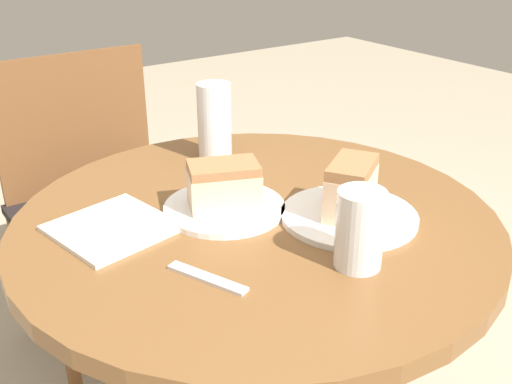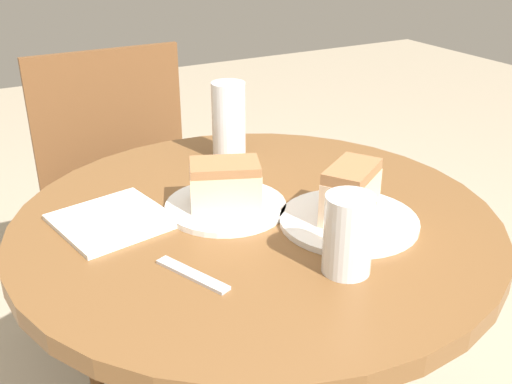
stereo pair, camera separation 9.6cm
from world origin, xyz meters
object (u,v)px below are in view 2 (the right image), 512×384
object	(u,v)px
plate_far	(349,221)
glass_water	(229,124)
plate_near	(226,206)
cake_slice_far	(351,193)
cake_slice_near	(225,183)
glass_lemonade	(348,239)
chair	(129,192)

from	to	relation	value
plate_far	glass_water	bearing A→B (deg)	96.04
plate_near	cake_slice_far	bearing A→B (deg)	-43.34
plate_far	cake_slice_near	world-z (taller)	cake_slice_near
cake_slice_near	glass_water	world-z (taller)	glass_water
plate_far	glass_water	world-z (taller)	glass_water
plate_far	glass_water	xyz separation A→B (m)	(-0.04, 0.35, 0.06)
plate_near	plate_far	world-z (taller)	same
cake_slice_near	plate_far	bearing A→B (deg)	-43.34
glass_lemonade	plate_far	bearing A→B (deg)	51.47
plate_near	chair	bearing A→B (deg)	85.92
chair	cake_slice_far	distance (m)	0.97
chair	glass_water	world-z (taller)	glass_water
chair	plate_far	size ratio (longest dim) A/B	3.87
glass_lemonade	chair	bearing A→B (deg)	90.42
cake_slice_near	glass_lemonade	bearing A→B (deg)	-76.06
cake_slice_near	glass_water	xyz separation A→B (m)	(0.11, 0.21, 0.02)
plate_far	cake_slice_near	distance (m)	0.21
chair	cake_slice_far	bearing A→B (deg)	-84.11
glass_water	chair	bearing A→B (deg)	95.88
plate_near	glass_lemonade	distance (m)	0.26
cake_slice_far	glass_water	world-z (taller)	glass_water
cake_slice_far	glass_water	distance (m)	0.35
glass_water	plate_far	bearing A→B (deg)	-83.96
chair	plate_far	world-z (taller)	chair
chair	glass_lemonade	bearing A→B (deg)	-89.64
cake_slice_far	plate_far	bearing A→B (deg)	-45.00
plate_far	cake_slice_far	distance (m)	0.05
plate_near	cake_slice_far	distance (m)	0.21
plate_near	glass_water	size ratio (longest dim) A/B	1.32
cake_slice_near	cake_slice_far	bearing A→B (deg)	-43.34
plate_far	cake_slice_far	bearing A→B (deg)	135.00
chair	glass_lemonade	distance (m)	1.07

